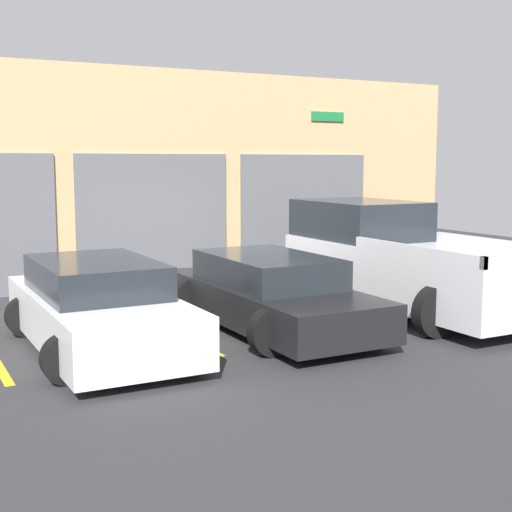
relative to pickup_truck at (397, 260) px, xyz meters
name	(u,v)px	position (x,y,z in m)	size (l,w,h in m)	color
ground_plane	(222,308)	(-2.74, 1.49, -0.87)	(28.00, 28.00, 0.00)	#2D2D30
shophouse_building	(157,179)	(-2.75, 4.77, 1.37)	(15.17, 0.68, 4.56)	tan
pickup_truck	(397,260)	(0.00, 0.00, 0.00)	(2.44, 5.31, 1.88)	silver
sedan_white	(98,308)	(-5.48, -0.29, -0.28)	(2.11, 4.26, 1.26)	white
sedan_side	(270,294)	(-2.74, -0.29, -0.31)	(2.18, 4.49, 1.16)	black
parking_stripe_left	(190,338)	(-4.11, -0.32, -0.87)	(0.12, 2.20, 0.01)	gold
parking_stripe_centre	(343,320)	(-1.37, -0.32, -0.87)	(0.12, 2.20, 0.01)	gold
parking_stripe_right	(466,304)	(1.37, -0.32, -0.87)	(0.12, 2.20, 0.01)	gold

